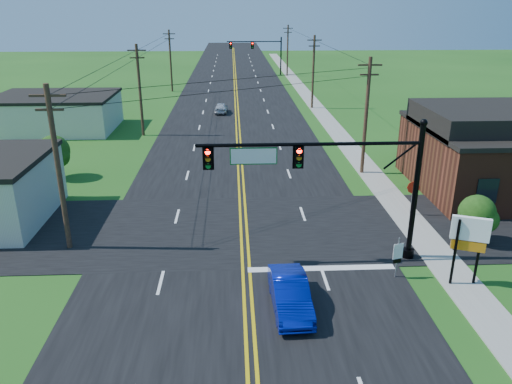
{
  "coord_description": "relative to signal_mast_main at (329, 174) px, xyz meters",
  "views": [
    {
      "loc": [
        -0.39,
        -15.14,
        12.7
      ],
      "look_at": [
        0.81,
        10.0,
        3.12
      ],
      "focal_mm": 35.0,
      "sensor_mm": 36.0,
      "label": 1
    }
  ],
  "objects": [
    {
      "name": "utility_pole_left_b",
      "position": [
        -13.84,
        27.0,
        -0.03
      ],
      "size": [
        1.8,
        0.28,
        9.0
      ],
      "color": "#321E17",
      "rests_on": "ground"
    },
    {
      "name": "utility_pole_left_c",
      "position": [
        -13.84,
        54.0,
        -0.03
      ],
      "size": [
        1.8,
        0.28,
        9.0
      ],
      "color": "#321E17",
      "rests_on": "ground"
    },
    {
      "name": "tree_right_back",
      "position": [
        11.66,
        18.0,
        -2.15
      ],
      "size": [
        3.0,
        3.0,
        4.1
      ],
      "color": "#321E17",
      "rests_on": "ground"
    },
    {
      "name": "route_sign",
      "position": [
        3.16,
        -2.02,
        -3.49
      ],
      "size": [
        0.53,
        0.18,
        2.16
      ],
      "rotation": [
        0.0,
        0.0,
        0.29
      ],
      "color": "slate",
      "rests_on": "ground"
    },
    {
      "name": "blue_car",
      "position": [
        -2.34,
        -4.43,
        -4.02
      ],
      "size": [
        1.71,
        4.46,
        1.45
      ],
      "primitive_type": "imported",
      "rotation": [
        0.0,
        0.0,
        0.04
      ],
      "color": "#061494",
      "rests_on": "ground"
    },
    {
      "name": "signal_mast_far",
      "position": [
        0.1,
        72.0,
        -0.2
      ],
      "size": [
        10.98,
        0.6,
        7.48
      ],
      "color": "black",
      "rests_on": "ground"
    },
    {
      "name": "cream_bldg_far",
      "position": [
        -23.34,
        30.0,
        -2.89
      ],
      "size": [
        12.2,
        9.2,
        3.7
      ],
      "color": "beige",
      "rests_on": "ground"
    },
    {
      "name": "ground",
      "position": [
        -4.34,
        -8.0,
        -4.75
      ],
      "size": [
        260.0,
        260.0,
        0.0
      ],
      "primitive_type": "plane",
      "color": "#1B4B15",
      "rests_on": "ground"
    },
    {
      "name": "stop_sign",
      "position": [
        6.48,
        5.5,
        -3.08
      ],
      "size": [
        0.83,
        0.09,
        2.32
      ],
      "rotation": [
        0.0,
        0.0,
        0.01
      ],
      "color": "slate",
      "rests_on": "ground"
    },
    {
      "name": "utility_pole_right_b",
      "position": [
        5.46,
        40.0,
        -0.03
      ],
      "size": [
        1.8,
        0.28,
        9.0
      ],
      "color": "#321E17",
      "rests_on": "ground"
    },
    {
      "name": "pylon_sign",
      "position": [
        6.16,
        -2.79,
        -2.18
      ],
      "size": [
        1.68,
        0.84,
        3.52
      ],
      "rotation": [
        0.0,
        0.0,
        -0.37
      ],
      "color": "black",
      "rests_on": "ground"
    },
    {
      "name": "road_main",
      "position": [
        -4.34,
        42.0,
        -4.73
      ],
      "size": [
        16.0,
        220.0,
        0.04
      ],
      "primitive_type": "cube",
      "color": "black",
      "rests_on": "ground"
    },
    {
      "name": "tree_left",
      "position": [
        -18.34,
        14.0,
        -2.59
      ],
      "size": [
        2.4,
        2.4,
        3.37
      ],
      "color": "#321E17",
      "rests_on": "ground"
    },
    {
      "name": "distant_car",
      "position": [
        -6.09,
        37.55,
        -4.12
      ],
      "size": [
        1.69,
        3.78,
        1.26
      ],
      "primitive_type": "imported",
      "rotation": [
        0.0,
        0.0,
        3.09
      ],
      "color": "silver",
      "rests_on": "ground"
    },
    {
      "name": "utility_pole_left_a",
      "position": [
        -13.84,
        2.0,
        -0.03
      ],
      "size": [
        1.8,
        0.28,
        9.0
      ],
      "color": "#321E17",
      "rests_on": "ground"
    },
    {
      "name": "utility_pole_right_a",
      "position": [
        5.46,
        14.0,
        -0.03
      ],
      "size": [
        1.8,
        0.28,
        9.0
      ],
      "color": "#321E17",
      "rests_on": "ground"
    },
    {
      "name": "road_cross",
      "position": [
        -4.34,
        4.0,
        -4.73
      ],
      "size": [
        70.0,
        10.0,
        0.04
      ],
      "primitive_type": "cube",
      "color": "black",
      "rests_on": "ground"
    },
    {
      "name": "shrub_corner",
      "position": [
        8.66,
        1.5,
        -2.9
      ],
      "size": [
        2.0,
        2.0,
        2.86
      ],
      "color": "#321E17",
      "rests_on": "ground"
    },
    {
      "name": "signal_mast_main",
      "position": [
        0.0,
        0.0,
        0.0
      ],
      "size": [
        11.3,
        0.6,
        7.48
      ],
      "color": "black",
      "rests_on": "ground"
    },
    {
      "name": "utility_pole_right_c",
      "position": [
        5.46,
        70.0,
        -0.03
      ],
      "size": [
        1.8,
        0.28,
        9.0
      ],
      "color": "#321E17",
      "rests_on": "ground"
    },
    {
      "name": "sidewalk",
      "position": [
        6.16,
        32.0,
        -4.71
      ],
      "size": [
        2.0,
        160.0,
        0.08
      ],
      "primitive_type": "cube",
      "color": "gray",
      "rests_on": "ground"
    }
  ]
}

